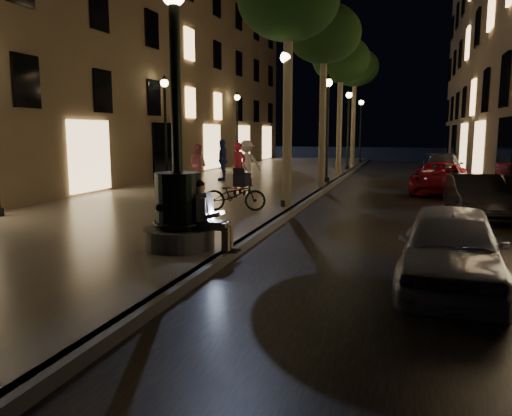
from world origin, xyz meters
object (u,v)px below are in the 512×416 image
(pedestrian_blue, at_px, (223,160))
(car_front, at_px, (451,247))
(tree_far, at_px, (355,68))
(lamp_left_c, at_px, (237,120))
(seated_man_laptop, at_px, (207,213))
(tree_near, at_px, (289,1))
(tree_third, at_px, (341,60))
(pedestrian_pink, at_px, (198,164))
(car_third, at_px, (440,178))
(lamp_left_b, at_px, (165,115))
(car_second, at_px, (476,196))
(tree_second, at_px, (324,35))
(pedestrian_red, at_px, (239,166))
(bicycle, at_px, (235,195))
(lamp_curb_d, at_px, (361,121))
(pedestrian_white, at_px, (247,163))
(lamp_curb_c, at_px, (348,119))
(stroller, at_px, (242,180))
(lamp_curb_a, at_px, (286,106))
(car_rear, at_px, (442,168))
(lamp_curb_b, at_px, (328,115))
(fountain_lamppost, at_px, (178,197))

(pedestrian_blue, bearing_deg, car_front, 18.65)
(tree_far, height_order, lamp_left_c, tree_far)
(seated_man_laptop, distance_m, tree_near, 8.02)
(tree_third, distance_m, pedestrian_pink, 9.82)
(car_third, relative_size, pedestrian_pink, 2.62)
(lamp_left_b, height_order, car_second, lamp_left_b)
(tree_second, height_order, lamp_left_b, tree_second)
(pedestrian_red, height_order, bicycle, pedestrian_red)
(tree_second, relative_size, car_second, 1.95)
(seated_man_laptop, distance_m, bicycle, 4.86)
(bicycle, bearing_deg, seated_man_laptop, 178.06)
(car_front, relative_size, pedestrian_red, 2.08)
(car_front, bearing_deg, lamp_curb_d, 101.42)
(tree_far, bearing_deg, pedestrian_white, -103.95)
(lamp_curb_c, xyz_separation_m, pedestrian_red, (-2.93, -11.85, -2.10))
(stroller, relative_size, pedestrian_white, 0.57)
(tree_third, bearing_deg, car_third, -48.61)
(tree_third, xyz_separation_m, lamp_curb_a, (0.00, -12.00, -2.90))
(car_rear, relative_size, pedestrian_white, 2.47)
(stroller, bearing_deg, lamp_curb_b, 68.40)
(pedestrian_pink, bearing_deg, lamp_curb_b, -131.24)
(lamp_curb_d, bearing_deg, tree_third, -90.00)
(tree_third, bearing_deg, stroller, -102.75)
(tree_second, relative_size, bicycle, 4.10)
(seated_man_laptop, xyz_separation_m, car_front, (4.39, -0.50, -0.26))
(bicycle, bearing_deg, fountain_lamppost, 170.85)
(lamp_left_c, height_order, pedestrian_white, lamp_left_c)
(tree_second, relative_size, car_front, 1.91)
(car_rear, height_order, pedestrian_white, pedestrian_white)
(tree_third, distance_m, car_front, 19.77)
(bicycle, bearing_deg, tree_second, -25.28)
(lamp_curb_b, relative_size, car_rear, 1.02)
(lamp_curb_d, bearing_deg, pedestrian_red, -98.39)
(fountain_lamppost, height_order, car_second, fountain_lamppost)
(seated_man_laptop, xyz_separation_m, car_third, (4.92, 12.52, -0.29))
(pedestrian_blue, bearing_deg, tree_near, 19.01)
(lamp_left_b, height_order, stroller, lamp_left_b)
(lamp_curb_a, xyz_separation_m, lamp_left_b, (-7.10, 6.00, 0.00))
(car_second, xyz_separation_m, pedestrian_white, (-8.53, 4.71, 0.53))
(lamp_left_b, bearing_deg, lamp_curb_b, 15.73)
(lamp_left_c, height_order, car_rear, lamp_left_c)
(tree_far, bearing_deg, fountain_lamppost, -91.86)
(bicycle, bearing_deg, pedestrian_blue, 7.77)
(lamp_curb_a, bearing_deg, pedestrian_red, 125.18)
(lamp_curb_a, distance_m, lamp_curb_b, 8.00)
(lamp_curb_a, height_order, car_front, lamp_curb_a)
(tree_far, bearing_deg, lamp_curb_a, -90.25)
(pedestrian_blue, bearing_deg, car_rear, 101.07)
(lamp_left_b, bearing_deg, pedestrian_pink, -16.36)
(tree_third, relative_size, car_second, 1.90)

